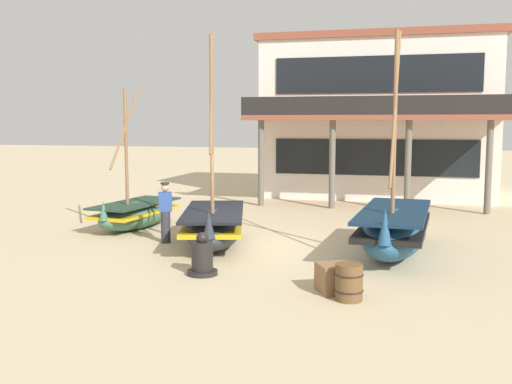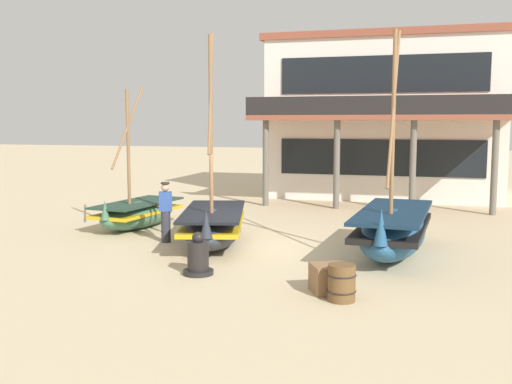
# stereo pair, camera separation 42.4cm
# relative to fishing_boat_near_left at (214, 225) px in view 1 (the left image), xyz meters

# --- Properties ---
(ground_plane) EXTENTS (120.00, 120.00, 0.00)m
(ground_plane) POSITION_rel_fishing_boat_near_left_xyz_m (0.96, -0.15, -0.55)
(ground_plane) COLOR #CCB78E
(fishing_boat_near_left) EXTENTS (2.61, 4.41, 5.68)m
(fishing_boat_near_left) POSITION_rel_fishing_boat_near_left_xyz_m (0.00, 0.00, 0.00)
(fishing_boat_near_left) COLOR #2D333D
(fishing_boat_near_left) RESTS_ON ground
(fishing_boat_centre_large) EXTENTS (1.84, 4.84, 5.59)m
(fishing_boat_centre_large) POSITION_rel_fishing_boat_near_left_xyz_m (4.77, 0.14, 0.09)
(fishing_boat_centre_large) COLOR #23517A
(fishing_boat_centre_large) RESTS_ON ground
(fishing_boat_far_right) EXTENTS (1.80, 3.58, 4.46)m
(fishing_boat_far_right) POSITION_rel_fishing_boat_near_left_xyz_m (-3.25, 1.84, -0.08)
(fishing_boat_far_right) COLOR #427056
(fishing_boat_far_right) RESTS_ON ground
(fisherman_by_hull) EXTENTS (0.42, 0.36, 1.68)m
(fisherman_by_hull) POSITION_rel_fishing_boat_near_left_xyz_m (-1.42, 0.02, 0.28)
(fisherman_by_hull) COLOR #33333D
(fisherman_by_hull) RESTS_ON ground
(capstan_winch) EXTENTS (0.68, 0.68, 0.95)m
(capstan_winch) POSITION_rel_fishing_boat_near_left_xyz_m (0.79, -3.05, -0.18)
(capstan_winch) COLOR black
(capstan_winch) RESTS_ON ground
(wooden_barrel) EXTENTS (0.56, 0.56, 0.70)m
(wooden_barrel) POSITION_rel_fishing_boat_near_left_xyz_m (4.11, -4.13, -0.20)
(wooden_barrel) COLOR brown
(wooden_barrel) RESTS_ON ground
(cargo_crate) EXTENTS (0.91, 0.91, 0.56)m
(cargo_crate) POSITION_rel_fishing_boat_near_left_xyz_m (3.80, -3.63, -0.27)
(cargo_crate) COLOR olive
(cargo_crate) RESTS_ON ground
(harbor_building_main) EXTENTS (10.34, 8.67, 7.11)m
(harbor_building_main) POSITION_rel_fishing_boat_near_left_xyz_m (3.52, 13.04, 3.01)
(harbor_building_main) COLOR white
(harbor_building_main) RESTS_ON ground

